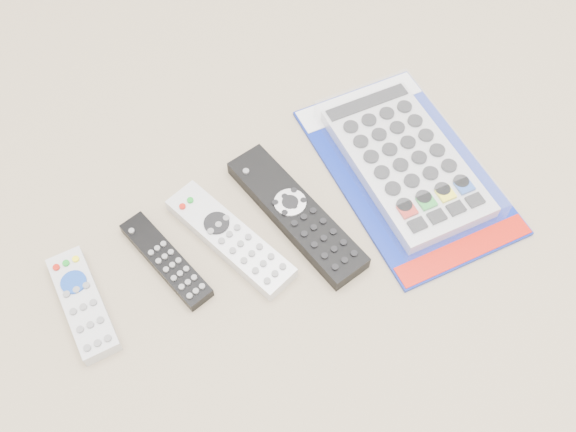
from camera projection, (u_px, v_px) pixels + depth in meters
remote_small_grey at (83, 304)px, 0.81m from camera, size 0.06×0.16×0.02m
remote_slim_black at (166, 260)px, 0.84m from camera, size 0.05×0.16×0.02m
remote_silver_dvd at (230, 238)px, 0.86m from camera, size 0.09×0.21×0.02m
remote_large_black at (296, 214)px, 0.88m from camera, size 0.07×0.24×0.03m
jumbo_remote_packaged at (406, 161)px, 0.92m from camera, size 0.26×0.36×0.04m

